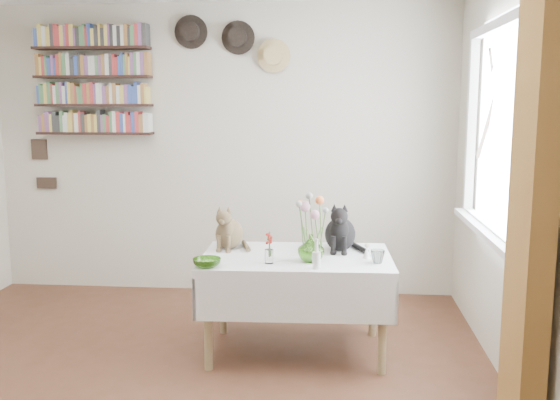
# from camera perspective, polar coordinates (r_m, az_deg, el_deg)

# --- Properties ---
(room) EXTENTS (4.08, 4.58, 2.58)m
(room) POSITION_cam_1_polar(r_m,az_deg,el_deg) (3.28, -12.28, 1.46)
(room) COLOR brown
(room) RESTS_ON ground
(window) EXTENTS (0.12, 1.52, 1.32)m
(window) POSITION_cam_1_polar(r_m,az_deg,el_deg) (4.03, 19.35, 4.61)
(window) COLOR white
(window) RESTS_ON room
(curtain) EXTENTS (0.12, 0.38, 2.10)m
(curtain) POSITION_cam_1_polar(r_m,az_deg,el_deg) (3.16, 22.03, -1.08)
(curtain) COLOR brown
(curtain) RESTS_ON room
(dining_table) EXTENTS (1.27, 0.84, 0.66)m
(dining_table) POSITION_cam_1_polar(r_m,az_deg,el_deg) (4.17, 1.50, -7.29)
(dining_table) COLOR white
(dining_table) RESTS_ON room
(tabby_cat) EXTENTS (0.25, 0.30, 0.31)m
(tabby_cat) POSITION_cam_1_polar(r_m,az_deg,el_deg) (4.32, -4.66, -2.37)
(tabby_cat) COLOR brown
(tabby_cat) RESTS_ON dining_table
(black_cat) EXTENTS (0.25, 0.31, 0.34)m
(black_cat) POSITION_cam_1_polar(r_m,az_deg,el_deg) (4.26, 5.53, -2.32)
(black_cat) COLOR black
(black_cat) RESTS_ON dining_table
(flower_vase) EXTENTS (0.18, 0.18, 0.18)m
(flower_vase) POSITION_cam_1_polar(r_m,az_deg,el_deg) (3.96, 2.86, -4.41)
(flower_vase) COLOR #75B743
(flower_vase) RESTS_ON dining_table
(green_bowl) EXTENTS (0.22, 0.22, 0.05)m
(green_bowl) POSITION_cam_1_polar(r_m,az_deg,el_deg) (3.86, -6.70, -5.72)
(green_bowl) COLOR #75B743
(green_bowl) RESTS_ON dining_table
(drinking_glass) EXTENTS (0.10, 0.10, 0.08)m
(drinking_glass) POSITION_cam_1_polar(r_m,az_deg,el_deg) (3.97, 8.92, -5.14)
(drinking_glass) COLOR white
(drinking_glass) RESTS_ON dining_table
(candlestick) EXTENTS (0.05, 0.05, 0.18)m
(candlestick) POSITION_cam_1_polar(r_m,az_deg,el_deg) (3.80, 3.35, -5.38)
(candlestick) COLOR white
(candlestick) RESTS_ON dining_table
(berry_jar) EXTENTS (0.06, 0.06, 0.22)m
(berry_jar) POSITION_cam_1_polar(r_m,az_deg,el_deg) (3.91, -1.01, -4.40)
(berry_jar) COLOR white
(berry_jar) RESTS_ON dining_table
(porcelain_figurine) EXTENTS (0.05, 0.05, 0.10)m
(porcelain_figurine) POSITION_cam_1_polar(r_m,az_deg,el_deg) (4.09, 7.94, -4.71)
(porcelain_figurine) COLOR white
(porcelain_figurine) RESTS_ON dining_table
(flower_bouquet) EXTENTS (0.17, 0.13, 0.39)m
(flower_bouquet) POSITION_cam_1_polar(r_m,az_deg,el_deg) (3.92, 2.90, -0.79)
(flower_bouquet) COLOR #4C7233
(flower_bouquet) RESTS_ON flower_vase
(bookshelf_unit) EXTENTS (1.00, 0.16, 0.91)m
(bookshelf_unit) POSITION_cam_1_polar(r_m,az_deg,el_deg) (5.66, -16.72, 10.36)
(bookshelf_unit) COLOR black
(bookshelf_unit) RESTS_ON room
(wall_hats) EXTENTS (0.98, 0.09, 0.48)m
(wall_hats) POSITION_cam_1_polar(r_m,az_deg,el_deg) (5.38, -4.25, 14.26)
(wall_hats) COLOR black
(wall_hats) RESTS_ON room
(wall_art_plaques) EXTENTS (0.21, 0.02, 0.44)m
(wall_art_plaques) POSITION_cam_1_polar(r_m,az_deg,el_deg) (5.96, -20.90, 3.14)
(wall_art_plaques) COLOR #38281E
(wall_art_plaques) RESTS_ON room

